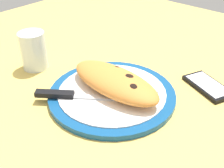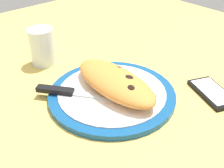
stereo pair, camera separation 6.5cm
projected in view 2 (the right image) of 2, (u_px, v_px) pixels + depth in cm
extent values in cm
cube|color=#DBB756|center=(112.00, 102.00, 67.87)|extent=(150.00, 150.00, 3.00)
cylinder|color=navy|center=(112.00, 94.00, 66.69)|extent=(30.01, 30.01, 1.34)
cylinder|color=white|center=(112.00, 92.00, 66.24)|extent=(25.46, 25.46, 0.30)
ellipsoid|color=orange|center=(114.00, 81.00, 65.51)|extent=(25.27, 11.72, 4.61)
ellipsoid|color=black|center=(118.00, 68.00, 67.33)|extent=(1.87, 1.70, 0.59)
ellipsoid|color=black|center=(130.00, 88.00, 60.05)|extent=(3.10, 2.77, 0.90)
ellipsoid|color=black|center=(128.00, 78.00, 63.21)|extent=(3.11, 3.00, 0.91)
cube|color=silver|center=(141.00, 84.00, 68.25)|extent=(11.71, 2.10, 0.40)
cube|color=silver|center=(122.00, 71.00, 73.56)|extent=(4.21, 2.60, 0.40)
cube|color=silver|center=(100.00, 97.00, 63.89)|extent=(11.08, 8.86, 0.40)
cube|color=black|center=(55.00, 90.00, 65.46)|extent=(8.34, 6.95, 1.20)
cube|color=black|center=(212.00, 93.00, 67.54)|extent=(13.95, 10.75, 1.00)
cube|color=white|center=(213.00, 91.00, 67.22)|extent=(12.20, 9.29, 0.16)
cylinder|color=silver|center=(42.00, 47.00, 78.20)|extent=(6.99, 6.99, 10.34)
cylinder|color=silver|center=(43.00, 55.00, 79.63)|extent=(6.43, 6.43, 4.69)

